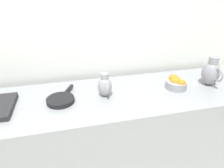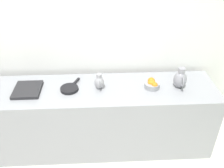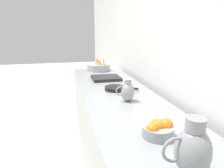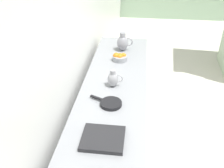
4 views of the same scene
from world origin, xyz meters
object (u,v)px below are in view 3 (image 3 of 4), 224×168
Objects in this scene: metal_pitcher_tall at (192,150)px; skillet_on_counter at (116,88)px; metal_pitcher_short at (127,91)px; orange_bowl at (158,129)px; vegetable_colander at (99,67)px.

metal_pitcher_tall is 1.28m from skillet_on_counter.
metal_pitcher_short reaches higher than skillet_on_counter.
orange_bowl is 0.96m from skillet_on_counter.
skillet_on_counter is (-0.01, -1.28, -0.10)m from metal_pitcher_tall.
orange_bowl is at bearing -91.81° from metal_pitcher_tall.
orange_bowl is 0.55× the size of skillet_on_counter.
vegetable_colander reaches higher than skillet_on_counter.
vegetable_colander is 1.05× the size of skillet_on_counter.
orange_bowl is at bearing 88.77° from metal_pitcher_short.
skillet_on_counter is (0.00, -0.96, -0.03)m from orange_bowl.
metal_pitcher_tall is (0.02, 2.34, 0.06)m from vegetable_colander.
vegetable_colander reaches higher than metal_pitcher_short.
metal_pitcher_short reaches higher than orange_bowl.
vegetable_colander is at bearing -90.45° from metal_pitcher_tall.
metal_pitcher_short is 0.59× the size of skillet_on_counter.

